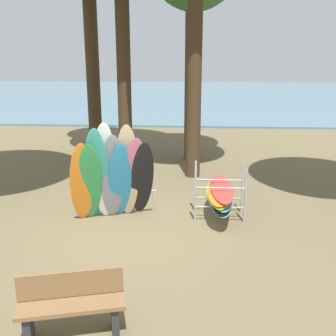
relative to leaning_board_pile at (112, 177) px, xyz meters
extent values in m
plane|color=brown|center=(0.38, -0.45, -1.01)|extent=(80.00, 80.00, 0.00)
cube|color=slate|center=(0.38, 30.32, -0.96)|extent=(80.00, 36.00, 0.10)
cylinder|color=#42301E|center=(1.76, 3.64, 2.42)|extent=(0.43, 0.43, 6.86)
cylinder|color=#42301E|center=(-0.68, 5.70, 2.35)|extent=(0.48, 0.48, 6.73)
cylinder|color=#42301E|center=(-2.21, 7.49, 2.18)|extent=(0.52, 0.52, 6.40)
cylinder|color=brown|center=(1.70, 5.92, 1.93)|extent=(0.57, 0.57, 5.89)
ellipsoid|color=orange|center=(-0.63, -0.22, -0.06)|extent=(0.71, 0.79, 1.90)
ellipsoid|color=#339E56|center=(-0.47, -0.17, -0.07)|extent=(0.72, 0.84, 1.88)
ellipsoid|color=#38B2AD|center=(-0.31, -0.11, 0.09)|extent=(0.68, 0.96, 2.21)
ellipsoid|color=white|center=(-0.16, -0.06, 0.14)|extent=(0.69, 0.80, 2.30)
ellipsoid|color=gray|center=(0.00, 0.00, 0.00)|extent=(0.67, 0.74, 2.03)
ellipsoid|color=#2D8ED1|center=(0.16, 0.05, -0.09)|extent=(0.71, 0.82, 1.85)
ellipsoid|color=#C6B289|center=(0.32, 0.11, 0.11)|extent=(0.64, 0.75, 2.24)
ellipsoid|color=pink|center=(0.47, 0.16, -0.03)|extent=(0.73, 0.94, 1.96)
ellipsoid|color=black|center=(0.63, 0.21, -0.09)|extent=(0.74, 0.90, 1.85)
cylinder|color=#9EA0A5|center=(-0.84, 0.09, -0.74)|extent=(0.04, 0.04, 0.55)
cylinder|color=#9EA0A5|center=(0.84, 0.51, -0.74)|extent=(0.04, 0.04, 0.55)
cylinder|color=#9EA0A5|center=(0.00, 0.30, -0.46)|extent=(1.85, 0.50, 0.04)
cylinder|color=#9EA0A5|center=(1.84, 0.07, -0.39)|extent=(0.05, 0.05, 1.25)
cylinder|color=#9EA0A5|center=(2.94, 0.07, -0.39)|extent=(0.05, 0.05, 1.25)
cylinder|color=#9EA0A5|center=(1.84, 0.67, -0.39)|extent=(0.05, 0.05, 1.25)
cylinder|color=#9EA0A5|center=(2.94, 0.67, -0.39)|extent=(0.05, 0.05, 1.25)
cylinder|color=#9EA0A5|center=(2.39, 0.07, -0.66)|extent=(1.10, 0.04, 0.04)
cylinder|color=#9EA0A5|center=(2.39, 0.07, -0.21)|extent=(1.10, 0.04, 0.04)
cylinder|color=#9EA0A5|center=(2.39, 0.67, -0.66)|extent=(1.10, 0.04, 0.04)
cylinder|color=#9EA0A5|center=(2.39, 0.67, -0.21)|extent=(1.10, 0.04, 0.04)
ellipsoid|color=gray|center=(2.39, 0.37, -0.62)|extent=(0.54, 2.11, 0.06)
ellipsoid|color=black|center=(2.44, 0.37, -0.56)|extent=(0.59, 2.12, 0.06)
ellipsoid|color=#38B2AD|center=(2.43, 0.37, -0.50)|extent=(0.52, 2.10, 0.06)
ellipsoid|color=yellow|center=(2.34, 0.37, -0.44)|extent=(0.51, 2.10, 0.06)
ellipsoid|color=orange|center=(2.37, 0.37, -0.38)|extent=(0.58, 2.12, 0.06)
ellipsoid|color=red|center=(2.43, 0.37, -0.32)|extent=(0.55, 2.11, 0.06)
cube|color=#2D2D33|center=(-0.32, -4.07, -0.80)|extent=(0.18, 0.33, 0.42)
cube|color=#2D2D33|center=(0.76, -3.78, -0.80)|extent=(0.18, 0.33, 0.42)
cube|color=olive|center=(0.22, -3.93, -0.56)|extent=(1.46, 0.74, 0.06)
cube|color=olive|center=(0.18, -3.75, -0.34)|extent=(1.37, 0.41, 0.36)
camera|label=1|loc=(1.80, -8.46, 2.60)|focal=43.30mm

